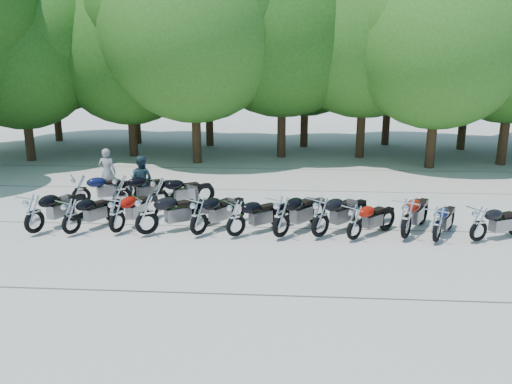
# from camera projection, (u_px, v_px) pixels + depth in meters

# --- Properties ---
(ground) EXTENTS (90.00, 90.00, 0.00)m
(ground) POSITION_uv_depth(u_px,v_px,m) (252.00, 245.00, 13.57)
(ground) COLOR #A7A397
(ground) RESTS_ON ground
(tree_1) EXTENTS (6.97, 6.97, 8.55)m
(tree_1) POSITION_uv_depth(u_px,v_px,m) (20.00, 57.00, 23.93)
(tree_1) COLOR #3A2614
(tree_1) RESTS_ON ground
(tree_2) EXTENTS (7.31, 7.31, 8.97)m
(tree_2) POSITION_uv_depth(u_px,v_px,m) (128.00, 52.00, 25.10)
(tree_2) COLOR #3A2614
(tree_2) RESTS_ON ground
(tree_3) EXTENTS (8.70, 8.70, 10.67)m
(tree_3) POSITION_uv_depth(u_px,v_px,m) (193.00, 29.00, 23.06)
(tree_3) COLOR #3A2614
(tree_3) RESTS_ON ground
(tree_4) EXTENTS (9.13, 9.13, 11.20)m
(tree_4) POSITION_uv_depth(u_px,v_px,m) (283.00, 24.00, 24.49)
(tree_4) COLOR #3A2614
(tree_4) RESTS_ON ground
(tree_5) EXTENTS (9.04, 9.04, 11.10)m
(tree_5) POSITION_uv_depth(u_px,v_px,m) (366.00, 25.00, 24.35)
(tree_5) COLOR #3A2614
(tree_5) RESTS_ON ground
(tree_6) EXTENTS (8.00, 8.00, 9.82)m
(tree_6) POSITION_uv_depth(u_px,v_px,m) (440.00, 39.00, 22.05)
(tree_6) COLOR #3A2614
(tree_6) RESTS_ON ground
(tree_9) EXTENTS (7.59, 7.59, 9.32)m
(tree_9) POSITION_uv_depth(u_px,v_px,m) (50.00, 50.00, 30.04)
(tree_9) COLOR #3A2614
(tree_9) RESTS_ON ground
(tree_10) EXTENTS (7.78, 7.78, 9.55)m
(tree_10) POSITION_uv_depth(u_px,v_px,m) (132.00, 47.00, 29.07)
(tree_10) COLOR #3A2614
(tree_10) RESTS_ON ground
(tree_11) EXTENTS (7.56, 7.56, 9.28)m
(tree_11) POSITION_uv_depth(u_px,v_px,m) (208.00, 50.00, 28.29)
(tree_11) COLOR #3A2614
(tree_11) RESTS_ON ground
(tree_12) EXTENTS (7.88, 7.88, 9.67)m
(tree_12) POSITION_uv_depth(u_px,v_px,m) (306.00, 45.00, 27.90)
(tree_12) COLOR #3A2614
(tree_12) RESTS_ON ground
(tree_13) EXTENTS (8.31, 8.31, 10.20)m
(tree_13) POSITION_uv_depth(u_px,v_px,m) (392.00, 40.00, 28.47)
(tree_13) COLOR #3A2614
(tree_13) RESTS_ON ground
(tree_14) EXTENTS (8.02, 8.02, 9.84)m
(tree_14) POSITION_uv_depth(u_px,v_px,m) (471.00, 43.00, 26.93)
(tree_14) COLOR #3A2614
(tree_14) RESTS_ON ground
(motorcycle_0) EXTENTS (1.54, 2.48, 1.34)m
(motorcycle_0) POSITION_uv_depth(u_px,v_px,m) (33.00, 213.00, 14.17)
(motorcycle_0) COLOR black
(motorcycle_0) RESTS_ON ground
(motorcycle_1) EXTENTS (1.64, 2.21, 1.22)m
(motorcycle_1) POSITION_uv_depth(u_px,v_px,m) (71.00, 215.00, 14.13)
(motorcycle_1) COLOR black
(motorcycle_1) RESTS_ON ground
(motorcycle_2) EXTENTS (1.44, 2.34, 1.27)m
(motorcycle_2) POSITION_uv_depth(u_px,v_px,m) (117.00, 213.00, 14.24)
(motorcycle_2) COLOR #980D05
(motorcycle_2) RESTS_ON ground
(motorcycle_3) EXTENTS (2.41, 2.00, 1.37)m
(motorcycle_3) POSITION_uv_depth(u_px,v_px,m) (147.00, 214.00, 14.05)
(motorcycle_3) COLOR black
(motorcycle_3) RESTS_ON ground
(motorcycle_4) EXTENTS (1.87, 2.33, 1.31)m
(motorcycle_4) POSITION_uv_depth(u_px,v_px,m) (199.00, 215.00, 14.03)
(motorcycle_4) COLOR black
(motorcycle_4) RESTS_ON ground
(motorcycle_5) EXTENTS (2.13, 1.93, 1.25)m
(motorcycle_5) POSITION_uv_depth(u_px,v_px,m) (236.00, 217.00, 13.93)
(motorcycle_5) COLOR black
(motorcycle_5) RESTS_ON ground
(motorcycle_6) EXTENTS (2.08, 2.43, 1.39)m
(motorcycle_6) POSITION_uv_depth(u_px,v_px,m) (281.00, 216.00, 13.81)
(motorcycle_6) COLOR black
(motorcycle_6) RESTS_ON ground
(motorcycle_7) EXTENTS (2.21, 2.26, 1.37)m
(motorcycle_7) POSITION_uv_depth(u_px,v_px,m) (321.00, 216.00, 13.84)
(motorcycle_7) COLOR black
(motorcycle_7) RESTS_ON ground
(motorcycle_8) EXTENTS (1.93, 1.92, 1.18)m
(motorcycle_8) POSITION_uv_depth(u_px,v_px,m) (355.00, 221.00, 13.68)
(motorcycle_8) COLOR #971005
(motorcycle_8) RESTS_ON ground
(motorcycle_9) EXTENTS (1.77, 2.44, 1.35)m
(motorcycle_9) POSITION_uv_depth(u_px,v_px,m) (407.00, 218.00, 13.74)
(motorcycle_9) COLOR maroon
(motorcycle_9) RESTS_ON ground
(motorcycle_10) EXTENTS (1.55, 2.09, 1.16)m
(motorcycle_10) POSITION_uv_depth(u_px,v_px,m) (438.00, 224.00, 13.52)
(motorcycle_10) COLOR #0D1439
(motorcycle_10) RESTS_ON ground
(motorcycle_11) EXTENTS (2.13, 1.48, 1.17)m
(motorcycle_11) POSITION_uv_depth(u_px,v_px,m) (479.00, 223.00, 13.55)
(motorcycle_11) COLOR black
(motorcycle_11) RESTS_ON ground
(motorcycle_12) EXTENTS (2.26, 1.76, 1.27)m
(motorcycle_12) POSITION_uv_depth(u_px,v_px,m) (81.00, 189.00, 16.93)
(motorcycle_12) COLOR #0C1134
(motorcycle_12) RESTS_ON ground
(motorcycle_13) EXTENTS (2.25, 1.88, 1.28)m
(motorcycle_13) POSITION_uv_depth(u_px,v_px,m) (122.00, 190.00, 16.86)
(motorcycle_13) COLOR black
(motorcycle_13) RESTS_ON ground
(motorcycle_14) EXTENTS (2.26, 1.74, 1.26)m
(motorcycle_14) POSITION_uv_depth(u_px,v_px,m) (159.00, 192.00, 16.59)
(motorcycle_14) COLOR black
(motorcycle_14) RESTS_ON ground
(rider_0) EXTENTS (0.67, 0.45, 1.78)m
(rider_0) POSITION_uv_depth(u_px,v_px,m) (107.00, 172.00, 18.39)
(rider_0) COLOR gray
(rider_0) RESTS_ON ground
(rider_1) EXTENTS (0.96, 0.82, 1.71)m
(rider_1) POSITION_uv_depth(u_px,v_px,m) (142.00, 180.00, 17.36)
(rider_1) COLOR #203943
(rider_1) RESTS_ON ground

